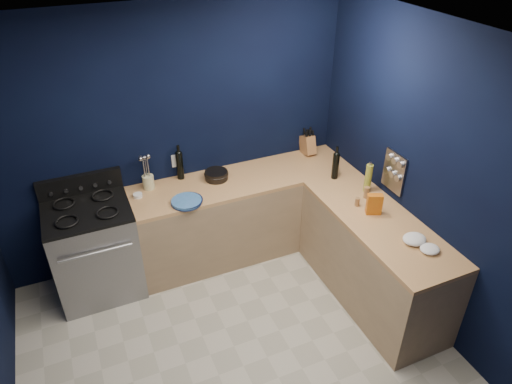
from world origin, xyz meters
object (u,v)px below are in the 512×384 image
knife_block (308,145)px  crouton_bag (374,204)px  gas_range (96,252)px  plate_stack (186,202)px  utensil_crock (148,182)px

knife_block → crouton_bag: size_ratio=1.03×
gas_range → crouton_bag: size_ratio=4.66×
gas_range → plate_stack: (0.87, -0.20, 0.46)m
plate_stack → utensil_crock: 0.48m
plate_stack → knife_block: bearing=15.9°
plate_stack → gas_range: bearing=167.4°
crouton_bag → plate_stack: bearing=175.0°
knife_block → crouton_bag: 1.26m
plate_stack → crouton_bag: (1.49, -0.83, 0.08)m
plate_stack → knife_block: 1.57m
utensil_crock → knife_block: bearing=0.9°
plate_stack → knife_block: (1.51, 0.43, 0.08)m
gas_range → plate_stack: size_ratio=3.27×
utensil_crock → knife_block: size_ratio=0.68×
plate_stack → knife_block: knife_block is taller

